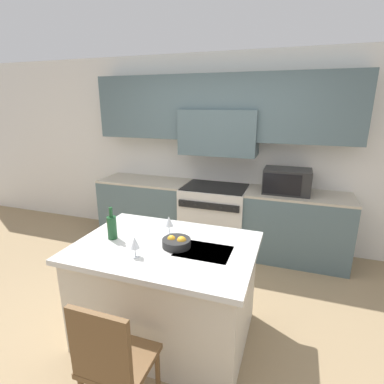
% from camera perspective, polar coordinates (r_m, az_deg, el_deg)
% --- Properties ---
extents(ground_plane, '(10.00, 10.00, 0.00)m').
position_cam_1_polar(ground_plane, '(3.16, -4.64, -23.55)').
color(ground_plane, '#997F5B').
extents(back_cabinetry, '(10.00, 0.46, 2.70)m').
position_cam_1_polar(back_cabinetry, '(4.30, 5.58, 10.67)').
color(back_cabinetry, silver).
rests_on(back_cabinetry, ground_plane).
extents(back_counter, '(3.54, 0.62, 0.92)m').
position_cam_1_polar(back_counter, '(4.33, 4.37, -4.78)').
color(back_counter, '#4C6066').
rests_on(back_counter, ground_plane).
extents(range_stove, '(0.89, 0.70, 0.92)m').
position_cam_1_polar(range_stove, '(4.31, 4.29, -4.85)').
color(range_stove, beige).
rests_on(range_stove, ground_plane).
extents(microwave, '(0.58, 0.39, 0.31)m').
position_cam_1_polar(microwave, '(4.02, 17.62, 2.00)').
color(microwave, black).
rests_on(microwave, back_counter).
extents(kitchen_island, '(1.51, 1.07, 0.89)m').
position_cam_1_polar(kitchen_island, '(2.80, -4.88, -18.06)').
color(kitchen_island, beige).
rests_on(kitchen_island, ground_plane).
extents(island_chair, '(0.42, 0.40, 0.94)m').
position_cam_1_polar(island_chair, '(2.16, -14.97, -28.51)').
color(island_chair, brown).
rests_on(island_chair, ground_plane).
extents(wine_bottle, '(0.08, 0.08, 0.29)m').
position_cam_1_polar(wine_bottle, '(2.72, -15.00, -6.43)').
color(wine_bottle, '#194723').
rests_on(wine_bottle, kitchen_island).
extents(wine_glass_near, '(0.08, 0.08, 0.17)m').
position_cam_1_polar(wine_glass_near, '(2.37, -10.86, -9.59)').
color(wine_glass_near, white).
rests_on(wine_glass_near, kitchen_island).
extents(wine_glass_far, '(0.08, 0.08, 0.17)m').
position_cam_1_polar(wine_glass_far, '(2.74, -4.41, -5.69)').
color(wine_glass_far, white).
rests_on(wine_glass_far, kitchen_island).
extents(fruit_bowl, '(0.24, 0.24, 0.10)m').
position_cam_1_polar(fruit_bowl, '(2.52, -2.94, -9.56)').
color(fruit_bowl, black).
rests_on(fruit_bowl, kitchen_island).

